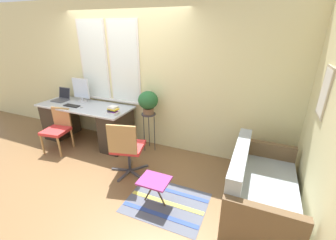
{
  "coord_description": "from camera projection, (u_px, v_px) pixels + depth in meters",
  "views": [
    {
      "loc": [
        2.41,
        -2.84,
        2.21
      ],
      "look_at": [
        1.11,
        0.18,
        0.84
      ],
      "focal_mm": 24.0,
      "sensor_mm": 36.0,
      "label": 1
    }
  ],
  "objects": [
    {
      "name": "ground_plane",
      "position": [
        109.0,
        156.0,
        4.13
      ],
      "size": [
        14.0,
        14.0,
        0.0
      ],
      "primitive_type": "plane",
      "color": "brown"
    },
    {
      "name": "wall_back_with_window",
      "position": [
        127.0,
        75.0,
        4.31
      ],
      "size": [
        9.0,
        0.12,
        2.7
      ],
      "color": "beige",
      "rests_on": "ground_plane"
    },
    {
      "name": "wall_right_with_picture",
      "position": [
        325.0,
        110.0,
        2.49
      ],
      "size": [
        0.08,
        9.0,
        2.7
      ],
      "color": "beige",
      "rests_on": "ground_plane"
    },
    {
      "name": "desk",
      "position": [
        87.0,
        122.0,
        4.56
      ],
      "size": [
        1.92,
        0.74,
        0.77
      ],
      "color": "#B2B7BC",
      "rests_on": "ground_plane"
    },
    {
      "name": "laptop",
      "position": [
        62.0,
        98.0,
        4.73
      ],
      "size": [
        0.3,
        0.29,
        0.25
      ],
      "color": "#4C4C51",
      "rests_on": "desk"
    },
    {
      "name": "monitor",
      "position": [
        81.0,
        90.0,
        4.58
      ],
      "size": [
        0.4,
        0.21,
        0.48
      ],
      "color": "silver",
      "rests_on": "desk"
    },
    {
      "name": "keyboard",
      "position": [
        72.0,
        106.0,
        4.38
      ],
      "size": [
        0.33,
        0.12,
        0.02
      ],
      "color": "black",
      "rests_on": "desk"
    },
    {
      "name": "mouse",
      "position": [
        81.0,
        107.0,
        4.29
      ],
      "size": [
        0.04,
        0.07,
        0.04
      ],
      "color": "silver",
      "rests_on": "desk"
    },
    {
      "name": "book_stack",
      "position": [
        113.0,
        110.0,
        3.98
      ],
      "size": [
        0.21,
        0.19,
        0.14
      ],
      "color": "white",
      "rests_on": "desk"
    },
    {
      "name": "desk_chair_wooden",
      "position": [
        58.0,
        128.0,
        4.23
      ],
      "size": [
        0.48,
        0.49,
        0.8
      ],
      "rotation": [
        0.0,
        0.0,
        0.15
      ],
      "color": "#B2844C",
      "rests_on": "ground_plane"
    },
    {
      "name": "office_chair_swivel",
      "position": [
        127.0,
        147.0,
        3.45
      ],
      "size": [
        0.61,
        0.59,
        0.93
      ],
      "rotation": [
        0.0,
        0.0,
        3.39
      ],
      "color": "#47474C",
      "rests_on": "ground_plane"
    },
    {
      "name": "couch_loveseat",
      "position": [
        258.0,
        191.0,
        2.84
      ],
      "size": [
        0.79,
        1.47,
        0.83
      ],
      "rotation": [
        0.0,
        0.0,
        1.57
      ],
      "color": "#9EA8B2",
      "rests_on": "ground_plane"
    },
    {
      "name": "plant_stand",
      "position": [
        149.0,
        119.0,
        4.13
      ],
      "size": [
        0.26,
        0.26,
        0.74
      ],
      "color": "#333338",
      "rests_on": "ground_plane"
    },
    {
      "name": "potted_plant",
      "position": [
        148.0,
        101.0,
        4.01
      ],
      "size": [
        0.36,
        0.36,
        0.42
      ],
      "color": "brown",
      "rests_on": "plant_stand"
    },
    {
      "name": "floor_rug_striped",
      "position": [
        166.0,
        202.0,
        3.04
      ],
      "size": [
        1.07,
        0.82,
        0.01
      ],
      "color": "#565B6B",
      "rests_on": "ground_plane"
    },
    {
      "name": "folding_stool",
      "position": [
        154.0,
        182.0,
        2.91
      ],
      "size": [
        0.39,
        0.33,
        0.39
      ],
      "color": "#93337A",
      "rests_on": "ground_plane"
    }
  ]
}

